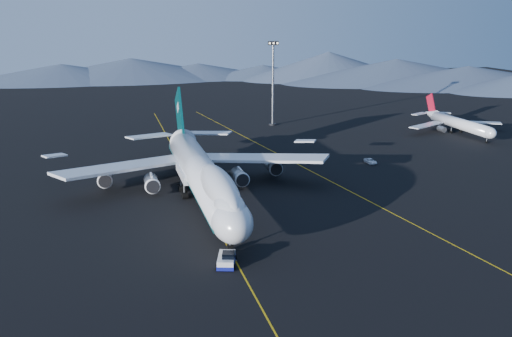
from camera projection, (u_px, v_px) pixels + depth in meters
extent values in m
plane|color=black|center=(202.00, 201.00, 115.92)|extent=(500.00, 500.00, 0.00)
cube|color=#C4970B|center=(202.00, 201.00, 115.92)|extent=(0.25, 220.00, 0.01)
cube|color=#C4970B|center=(323.00, 177.00, 132.66)|extent=(28.08, 198.09, 0.01)
cone|color=#414F64|center=(61.00, 71.00, 320.22)|extent=(100.00, 100.00, 12.00)
cone|color=#414F64|center=(198.00, 68.00, 340.01)|extent=(100.00, 100.00, 12.00)
cone|color=#414F64|center=(328.00, 68.00, 335.22)|extent=(100.00, 100.00, 12.00)
cone|color=#414F64|center=(468.00, 73.00, 306.35)|extent=(100.00, 100.00, 12.00)
cylinder|color=silver|center=(202.00, 174.00, 114.46)|extent=(6.50, 56.00, 6.50)
ellipsoid|color=silver|center=(232.00, 221.00, 88.33)|extent=(6.50, 10.40, 6.50)
ellipsoid|color=silver|center=(219.00, 189.00, 96.54)|extent=(5.13, 25.16, 5.85)
cube|color=black|center=(235.00, 218.00, 86.15)|extent=(3.60, 1.61, 1.29)
cone|color=silver|center=(180.00, 137.00, 145.04)|extent=(6.50, 12.00, 6.50)
cube|color=#043B3D|center=(201.00, 177.00, 115.63)|extent=(6.24, 60.00, 1.10)
cube|color=silver|center=(197.00, 172.00, 119.88)|extent=(7.50, 13.00, 1.60)
cube|color=silver|center=(126.00, 167.00, 121.71)|extent=(30.62, 23.28, 2.83)
cube|color=silver|center=(257.00, 158.00, 128.88)|extent=(30.62, 23.28, 2.83)
cylinder|color=slate|center=(151.00, 183.00, 119.95)|extent=(2.90, 5.50, 2.90)
cylinder|color=slate|center=(105.00, 177.00, 123.67)|extent=(2.90, 5.50, 2.90)
cylinder|color=slate|center=(239.00, 176.00, 124.64)|extent=(2.90, 5.50, 2.90)
cylinder|color=slate|center=(272.00, 166.00, 133.05)|extent=(2.90, 5.50, 2.90)
cube|color=#043B3D|center=(180.00, 119.00, 142.80)|extent=(0.55, 14.11, 15.94)
cube|color=silver|center=(150.00, 136.00, 144.48)|extent=(12.39, 9.47, 0.98)
cube|color=silver|center=(208.00, 133.00, 148.19)|extent=(12.39, 9.47, 0.98)
cylinder|color=black|center=(230.00, 248.00, 91.05)|extent=(0.90, 1.10, 1.10)
cube|color=silver|center=(226.00, 259.00, 86.06)|extent=(3.75, 5.41, 1.23)
cube|color=navy|center=(226.00, 262.00, 86.17)|extent=(3.92, 5.65, 0.56)
cube|color=black|center=(226.00, 254.00, 85.82)|extent=(2.22, 2.22, 1.01)
cylinder|color=silver|center=(460.00, 124.00, 179.53)|extent=(3.44, 28.95, 3.44)
ellipsoid|color=silver|center=(489.00, 133.00, 166.02)|extent=(3.44, 4.81, 3.44)
cone|color=silver|center=(431.00, 114.00, 195.48)|extent=(3.44, 6.33, 3.44)
cube|color=silver|center=(427.00, 125.00, 181.71)|extent=(15.19, 10.26, 0.32)
cube|color=silver|center=(476.00, 122.00, 186.18)|extent=(15.19, 10.26, 0.32)
cylinder|color=slate|center=(442.00, 129.00, 180.88)|extent=(1.72, 3.17, 1.72)
cylinder|color=slate|center=(469.00, 127.00, 183.34)|extent=(1.72, 3.17, 1.72)
cube|color=#B11027|center=(431.00, 104.00, 195.00)|extent=(0.32, 6.17, 7.29)
imported|color=white|center=(370.00, 161.00, 144.78)|extent=(2.12, 4.39, 1.20)
cylinder|color=black|center=(273.00, 124.00, 195.21)|extent=(2.61, 2.61, 0.43)
cylinder|color=slate|center=(273.00, 85.00, 191.72)|extent=(0.76, 0.76, 27.14)
cube|color=black|center=(273.00, 43.00, 188.09)|extent=(3.47, 0.87, 1.30)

